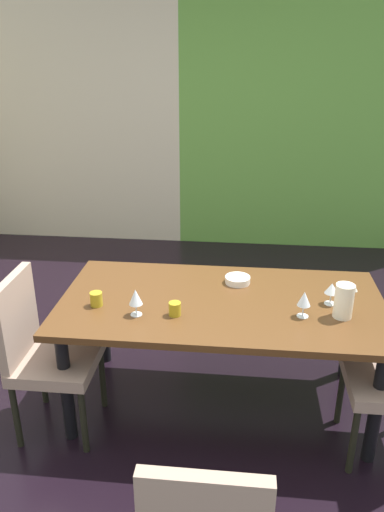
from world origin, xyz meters
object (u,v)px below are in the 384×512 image
object	(u,v)px
cup_west	(96,299)
dining_table	(221,312)
wine_glass_center	(332,289)
serving_bowl_front	(238,280)
wine_glass_north	(136,298)
chair_left_near	(42,348)
wine_glass_near_window	(304,299)
pitcher_left	(344,301)
cup_near_shelf	(175,309)

from	to	relation	value
cup_west	dining_table	bearing A→B (deg)	10.83
wine_glass_center	serving_bowl_front	world-z (taller)	wine_glass_center
wine_glass_north	dining_table	bearing A→B (deg)	25.40
dining_table	chair_left_near	bearing A→B (deg)	-163.40
chair_left_near	wine_glass_near_window	distance (m)	1.46
pitcher_left	wine_glass_near_window	bearing A→B (deg)	-174.77
chair_left_near	serving_bowl_front	bearing A→B (deg)	116.48
wine_glass_center	wine_glass_north	distance (m)	1.09
dining_table	chair_left_near	xyz separation A→B (m)	(-0.98, -0.29, -0.12)
wine_glass_center	serving_bowl_front	bearing A→B (deg)	157.46
wine_glass_near_window	cup_near_shelf	bearing A→B (deg)	-175.36
wine_glass_near_window	cup_west	bearing A→B (deg)	179.66
wine_glass_center	wine_glass_near_window	world-z (taller)	wine_glass_near_window
serving_bowl_front	pitcher_left	distance (m)	0.68
wine_glass_center	cup_west	world-z (taller)	wine_glass_center
cup_near_shelf	cup_west	distance (m)	0.46
dining_table	serving_bowl_front	size ratio (longest dim) A/B	12.05
dining_table	wine_glass_center	world-z (taller)	wine_glass_center
wine_glass_center	pitcher_left	xyz separation A→B (m)	(0.04, -0.14, 0.00)
wine_glass_center	serving_bowl_front	xyz separation A→B (m)	(-0.53, 0.22, -0.07)
wine_glass_north	chair_left_near	bearing A→B (deg)	-171.68
wine_glass_center	chair_left_near	bearing A→B (deg)	-168.88
wine_glass_near_window	wine_glass_center	bearing A→B (deg)	43.57
wine_glass_near_window	cup_west	world-z (taller)	wine_glass_near_window
wine_glass_center	serving_bowl_front	size ratio (longest dim) A/B	0.83
wine_glass_near_window	pitcher_left	world-z (taller)	pitcher_left
wine_glass_center	cup_west	distance (m)	1.32
serving_bowl_front	cup_west	world-z (taller)	cup_west
dining_table	wine_glass_near_window	world-z (taller)	wine_glass_near_window
wine_glass_near_window	cup_west	size ratio (longest dim) A/B	1.85
wine_glass_near_window	serving_bowl_front	size ratio (longest dim) A/B	0.96
dining_table	cup_west	size ratio (longest dim) A/B	23.20
chair_left_near	cup_near_shelf	world-z (taller)	chair_left_near
serving_bowl_front	cup_west	size ratio (longest dim) A/B	1.93
chair_left_near	wine_glass_near_window	size ratio (longest dim) A/B	6.45
dining_table	cup_near_shelf	distance (m)	0.33
chair_left_near	wine_glass_center	distance (m)	1.65
wine_glass_near_window	serving_bowl_front	world-z (taller)	wine_glass_near_window
dining_table	wine_glass_center	xyz separation A→B (m)	(0.61, 0.02, 0.17)
wine_glass_near_window	chair_left_near	bearing A→B (deg)	-173.89
cup_near_shelf	cup_west	bearing A→B (deg)	172.13
wine_glass_center	cup_west	xyz separation A→B (m)	(-1.31, -0.15, -0.05)
cup_near_shelf	dining_table	bearing A→B (deg)	38.70
wine_glass_near_window	wine_glass_north	bearing A→B (deg)	-175.21
cup_near_shelf	pitcher_left	distance (m)	0.90
wine_glass_north	cup_west	distance (m)	0.27
wine_glass_near_window	cup_near_shelf	xyz separation A→B (m)	(-0.69, -0.06, -0.07)
chair_left_near	cup_near_shelf	distance (m)	0.78
dining_table	serving_bowl_front	bearing A→B (deg)	70.25
wine_glass_center	wine_glass_near_window	distance (m)	0.23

